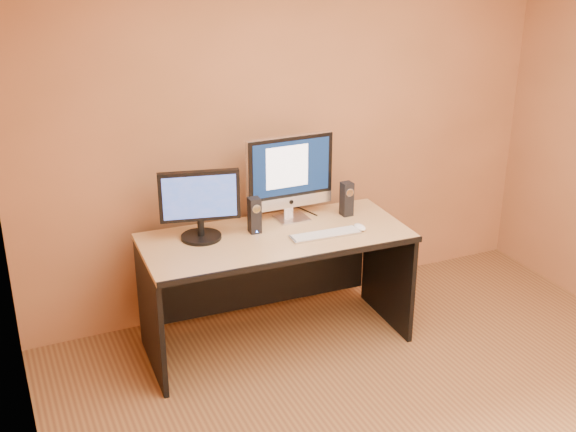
{
  "coord_description": "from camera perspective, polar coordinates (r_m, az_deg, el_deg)",
  "views": [
    {
      "loc": [
        -2.06,
        -2.53,
        2.68
      ],
      "look_at": [
        -0.34,
        1.3,
        0.97
      ],
      "focal_mm": 45.0,
      "sensor_mm": 36.0,
      "label": 1
    }
  ],
  "objects": [
    {
      "name": "second_monitor",
      "position": [
        4.58,
        -6.99,
        0.84
      ],
      "size": [
        0.56,
        0.37,
        0.45
      ],
      "primitive_type": null,
      "rotation": [
        0.0,
        0.0,
        -0.22
      ],
      "color": "black",
      "rests_on": "desk"
    },
    {
      "name": "cable_a",
      "position": [
        5.07,
        1.41,
        0.44
      ],
      "size": [
        0.07,
        0.23,
        0.01
      ],
      "primitive_type": "cylinder",
      "rotation": [
        1.57,
        0.0,
        0.28
      ],
      "color": "black",
      "rests_on": "desk"
    },
    {
      "name": "cable_b",
      "position": [
        5.0,
        0.02,
        0.11
      ],
      "size": [
        0.07,
        0.19,
        0.01
      ],
      "primitive_type": "cylinder",
      "rotation": [
        1.57,
        0.0,
        -0.31
      ],
      "color": "black",
      "rests_on": "desk"
    },
    {
      "name": "desk",
      "position": [
        4.85,
        -0.93,
        -5.87
      ],
      "size": [
        1.76,
        0.82,
        0.8
      ],
      "primitive_type": null,
      "rotation": [
        0.0,
        0.0,
        -0.04
      ],
      "color": "tan",
      "rests_on": "ground"
    },
    {
      "name": "imac",
      "position": [
        4.83,
        0.3,
        3.03
      ],
      "size": [
        0.62,
        0.23,
        0.6
      ],
      "primitive_type": null,
      "rotation": [
        0.0,
        0.0,
        0.0
      ],
      "color": "silver",
      "rests_on": "desk"
    },
    {
      "name": "walls",
      "position": [
        3.54,
        13.76,
        -1.44
      ],
      "size": [
        4.0,
        4.0,
        2.6
      ],
      "primitive_type": null,
      "color": "#A76B43",
      "rests_on": "ground"
    },
    {
      "name": "speaker_right",
      "position": [
        4.97,
        4.66,
        1.36
      ],
      "size": [
        0.08,
        0.08,
        0.24
      ],
      "primitive_type": null,
      "rotation": [
        0.0,
        0.0,
        0.02
      ],
      "color": "black",
      "rests_on": "desk"
    },
    {
      "name": "speaker_left",
      "position": [
        4.68,
        -2.66,
        0.06
      ],
      "size": [
        0.08,
        0.08,
        0.24
      ],
      "primitive_type": null,
      "rotation": [
        0.0,
        0.0,
        -0.03
      ],
      "color": "black",
      "rests_on": "desk"
    },
    {
      "name": "keyboard",
      "position": [
        4.67,
        2.97,
        -1.45
      ],
      "size": [
        0.47,
        0.15,
        0.02
      ],
      "primitive_type": "cube",
      "rotation": [
        0.0,
        0.0,
        -0.04
      ],
      "color": "#B0B0B5",
      "rests_on": "desk"
    },
    {
      "name": "mouse",
      "position": [
        4.78,
        5.68,
        -0.87
      ],
      "size": [
        0.07,
        0.11,
        0.04
      ],
      "primitive_type": "ellipsoid",
      "rotation": [
        0.0,
        0.0,
        0.05
      ],
      "color": "white",
      "rests_on": "desk"
    }
  ]
}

